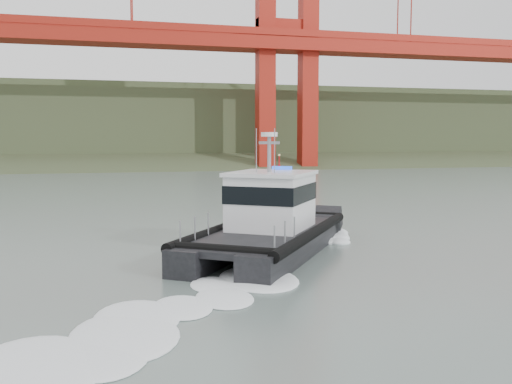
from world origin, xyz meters
TOP-DOWN VIEW (x-y plane):
  - ground at (0.00, 0.00)m, footprint 400.00×400.00m
  - headlands at (0.00, 125.50)m, footprint 500.00×105.36m
  - patrol_boat at (-2.04, 2.56)m, footprint 10.79×12.76m
  - nav_buoy at (11.95, 46.65)m, footprint 1.79×1.79m

SIDE VIEW (x-z plane):
  - ground at x=0.00m, z-range 0.00..0.00m
  - nav_buoy at x=11.95m, z-range -0.88..2.84m
  - patrol_boat at x=-2.04m, z-range -1.50..4.52m
  - headlands at x=0.00m, z-range -6.52..20.61m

